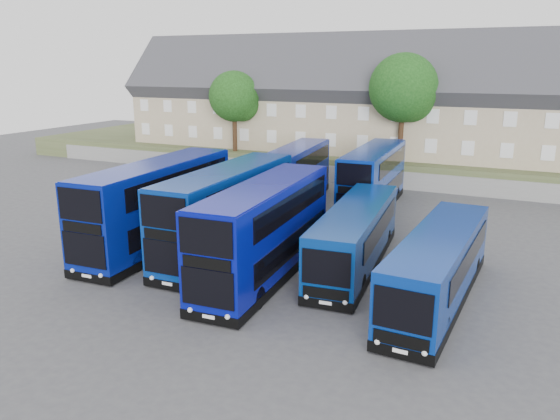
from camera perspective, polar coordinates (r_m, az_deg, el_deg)
The scene contains 13 objects.
ground at distance 26.54m, azimuth -4.88°, elevation -7.69°, with size 120.00×120.00×0.00m, color #45454A.
retaining_wall at distance 47.77m, azimuth 9.52°, elevation 3.37°, with size 70.00×0.40×1.50m, color slate.
earth_bank at distance 57.28m, azimuth 12.25°, elevation 5.41°, with size 80.00×20.00×2.00m, color #47512D.
terrace_row at distance 52.76m, azimuth 11.60°, elevation 10.77°, with size 54.00×10.40×11.20m.
dd_front_left at distance 31.78m, azimuth -12.67°, elevation 0.37°, with size 3.34×12.30×4.85m.
dd_front_mid at distance 30.06m, azimuth -5.48°, elevation -0.28°, with size 3.04×11.96×4.73m.
dd_front_right at distance 26.63m, azimuth -1.58°, elevation -2.34°, with size 3.33×11.78×4.63m.
dd_rear_left at distance 40.94m, azimuth 1.65°, elevation 3.54°, with size 3.50×10.85×4.24m.
dd_rear_right at distance 39.78m, azimuth 9.69°, elevation 3.12°, with size 3.07×11.22×4.42m.
coach_east_a at distance 28.42m, azimuth 7.87°, elevation -2.87°, with size 3.47×11.79×3.18m.
coach_east_b at distance 25.01m, azimuth 16.18°, elevation -5.88°, with size 3.01×11.71×3.17m.
tree_west at distance 53.25m, azimuth -4.63°, elevation 11.55°, with size 4.80×4.80×7.65m.
tree_mid at distance 47.91m, azimuth 12.96°, elevation 12.06°, with size 5.76×5.76×9.18m.
Camera 1 is at (12.32, -21.17, 10.21)m, focal length 35.00 mm.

